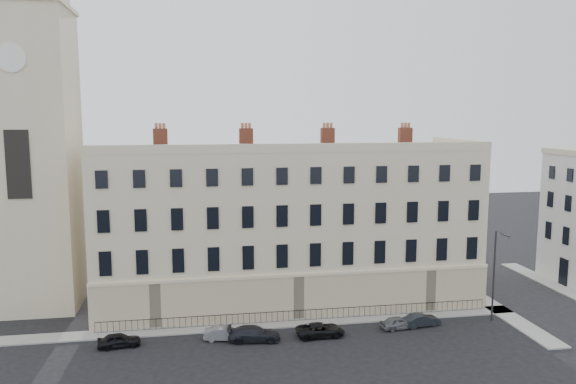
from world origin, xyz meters
name	(u,v)px	position (x,y,z in m)	size (l,w,h in m)	color
ground	(385,341)	(0.00, 0.00, 0.00)	(160.00, 160.00, 0.00)	black
terrace	(288,225)	(-5.97, 11.97, 7.50)	(36.22, 12.22, 17.00)	beige
church_tower	(28,110)	(-30.00, 14.00, 18.66)	(8.00, 8.13, 44.00)	beige
pavement_terrace	(256,325)	(-10.00, 5.00, 0.06)	(48.00, 2.00, 0.12)	gray
pavement_east_return	(483,300)	(13.00, 8.00, 0.06)	(2.00, 24.00, 0.12)	gray
pavement_adjacent	(561,288)	(23.00, 10.00, 0.06)	(2.00, 20.00, 0.12)	gray
railings	(300,315)	(-6.00, 5.40, 0.55)	(35.00, 0.04, 0.96)	black
car_a	(119,340)	(-21.17, 2.36, 0.57)	(1.34, 3.33, 1.13)	black
car_b	(225,333)	(-12.83, 2.37, 0.56)	(1.18, 3.38, 1.11)	slate
car_c	(254,334)	(-10.49, 1.74, 0.62)	(1.74, 4.27, 1.24)	black
car_d	(320,330)	(-4.95, 1.76, 0.56)	(1.86, 4.04, 1.12)	black
car_e	(399,323)	(2.06, 2.28, 0.54)	(1.28, 3.19, 1.09)	slate
car_f	(421,320)	(4.23, 2.52, 0.55)	(1.16, 3.33, 1.10)	black
streetlamp	(495,272)	(11.02, 2.66, 4.53)	(0.53, 1.75, 8.17)	#2E2E33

